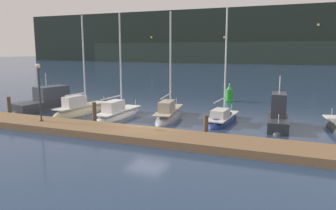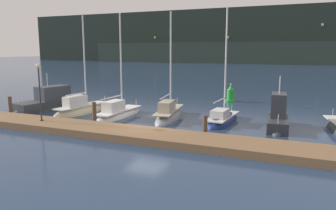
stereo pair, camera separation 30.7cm
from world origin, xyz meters
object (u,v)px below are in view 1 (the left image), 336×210
Objects in this scene: sailboat_berth_5 at (222,121)px; dock_lamppost at (39,83)px; sailboat_berth_4 at (169,116)px; motorboat_berth_1 at (47,105)px; sailboat_berth_3 at (118,115)px; sailboat_berth_2 at (81,112)px; channel_buoy at (229,95)px; motorboat_berth_6 at (278,121)px.

sailboat_berth_5 is 2.27× the size of dock_lamppost.
motorboat_berth_1 is at bearing -177.96° from sailboat_berth_4.
motorboat_berth_1 is 8.04m from dock_lamppost.
dock_lamppost is at bearing -120.31° from sailboat_berth_3.
motorboat_berth_1 is at bearing 171.64° from sailboat_berth_2.
channel_buoy is (-1.65, 10.21, 0.58)m from sailboat_berth_5.
channel_buoy is 19.39m from dock_lamppost.
channel_buoy is at bearing 118.19° from motorboat_berth_6.
sailboat_berth_3 is (3.63, -0.01, 0.03)m from sailboat_berth_2.
sailboat_berth_5 reaches higher than sailboat_berth_2.
motorboat_berth_6 is (8.19, -0.02, 0.30)m from sailboat_berth_4.
sailboat_berth_4 reaches higher than motorboat_berth_1.
sailboat_berth_4 reaches higher than dock_lamppost.
sailboat_berth_4 is 8.19m from motorboat_berth_6.
sailboat_berth_3 is at bearing -0.13° from sailboat_berth_2.
sailboat_berth_4 is 2.25× the size of dock_lamppost.
channel_buoy is (10.21, 11.48, 0.55)m from sailboat_berth_2.
motorboat_berth_6 is (15.82, 1.02, 0.32)m from sailboat_berth_2.
motorboat_berth_6 is (3.95, -0.25, 0.35)m from sailboat_berth_5.
motorboat_berth_6 is (12.19, 1.03, 0.29)m from sailboat_berth_3.
motorboat_berth_1 is 0.78× the size of sailboat_berth_2.
dock_lamppost is (0.60, -5.19, 2.96)m from sailboat_berth_2.
sailboat_berth_4 is at bearing -176.84° from sailboat_berth_5.
sailboat_berth_3 is at bearing -171.14° from sailboat_berth_5.
sailboat_berth_4 is at bearing 7.77° from sailboat_berth_2.
sailboat_berth_4 reaches higher than motorboat_berth_6.
channel_buoy is (14.43, 10.86, 0.35)m from motorboat_berth_1.
sailboat_berth_2 is at bearing -131.64° from channel_buoy.
sailboat_berth_4 is 4.73× the size of channel_buoy.
sailboat_berth_5 is 13.32m from dock_lamppost.
sailboat_berth_5 is at bearing 6.13° from sailboat_berth_2.
sailboat_berth_2 is 1.01× the size of sailboat_berth_4.
channel_buoy is at bearing 48.36° from sailboat_berth_2.
sailboat_berth_2 is at bearing -8.36° from motorboat_berth_1.
motorboat_berth_6 is at bearing 4.84° from sailboat_berth_3.
sailboat_berth_2 is at bearing -173.87° from sailboat_berth_5.
sailboat_berth_3 is at bearing -4.58° from motorboat_berth_1.
motorboat_berth_6 is at bearing -3.65° from sailboat_berth_5.
sailboat_berth_3 reaches higher than motorboat_berth_6.
sailboat_berth_3 reaches higher than motorboat_berth_1.
sailboat_berth_2 is at bearing 96.65° from dock_lamppost.
sailboat_berth_5 is at bearing -80.80° from channel_buoy.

